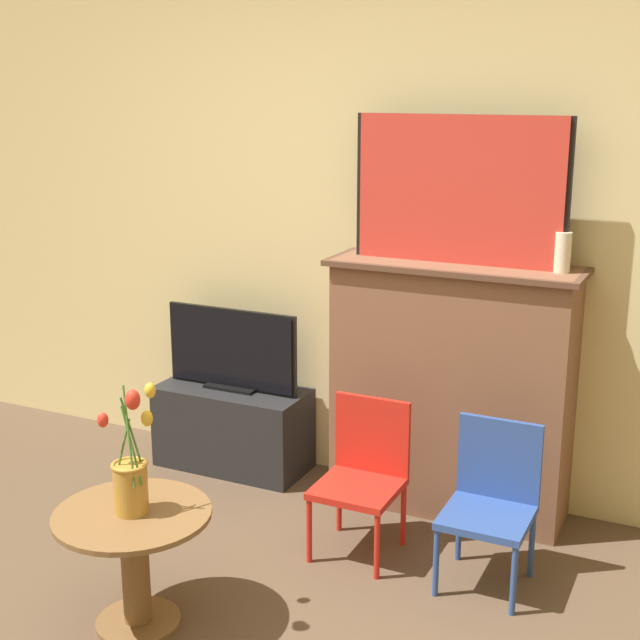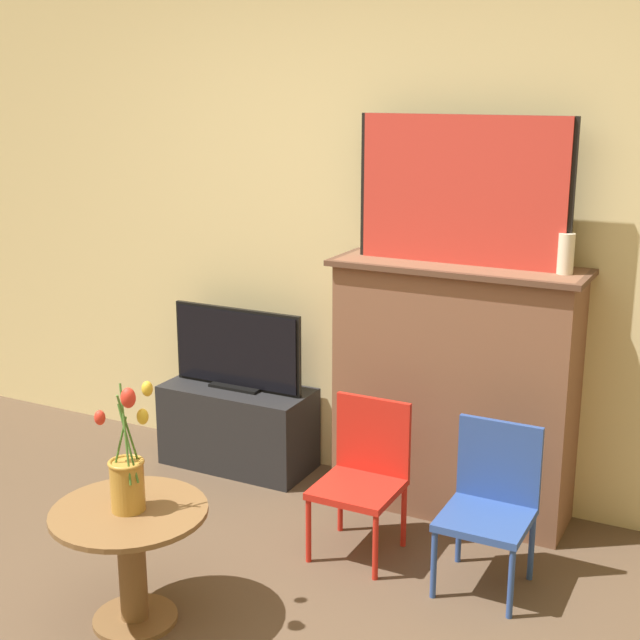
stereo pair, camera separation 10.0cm
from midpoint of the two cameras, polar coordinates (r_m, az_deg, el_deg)
The scene contains 10 objects.
wall_back at distance 4.26m, azimuth 5.70°, elevation 6.78°, with size 8.00×0.06×2.70m.
fireplace_mantel at distance 4.13m, azimuth 9.27°, elevation -4.28°, with size 1.14×0.38×1.18m.
painting at distance 3.94m, azimuth 9.81°, elevation 8.16°, with size 0.96×0.03×0.64m.
mantel_candle at distance 3.86m, azimuth 16.18°, elevation 4.10°, with size 0.07×0.07×0.17m.
tv_stand at distance 4.69m, azimuth -4.64°, elevation -6.80°, with size 0.78×0.37×0.43m.
tv_monitor at distance 4.56m, azimuth -4.71°, elevation -1.91°, with size 0.73×0.12×0.42m.
chair_red at distance 3.83m, azimuth 3.57°, elevation -9.58°, with size 0.34×0.34×0.65m.
chair_blue at distance 3.66m, azimuth 11.67°, elevation -11.16°, with size 0.34×0.34×0.65m.
side_table at distance 3.42m, azimuth -11.15°, elevation -14.16°, with size 0.57×0.57×0.46m.
vase_tulips at distance 3.28m, azimuth -11.35°, elevation -9.60°, with size 0.23×0.22×0.50m.
Camera 2 is at (1.59, -1.78, 1.95)m, focal length 50.00 mm.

